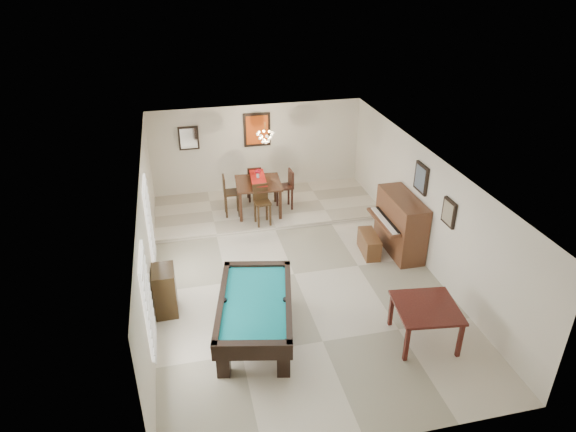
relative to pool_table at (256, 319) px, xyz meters
name	(u,v)px	position (x,y,z in m)	size (l,w,h in m)	color
ground_plane	(294,274)	(1.17, 1.82, -0.41)	(6.00, 9.00, 0.02)	beige
wall_back	(257,149)	(1.17, 6.32, 0.90)	(6.00, 0.04, 2.60)	silver
wall_front	(373,378)	(1.17, -2.68, 0.90)	(6.00, 0.04, 2.60)	silver
wall_left	(148,239)	(-1.83, 1.82, 0.90)	(0.04, 9.00, 2.60)	silver
wall_right	(426,208)	(4.17, 1.82, 0.90)	(0.04, 9.00, 2.60)	silver
ceiling	(295,165)	(1.17, 1.82, 2.20)	(6.00, 9.00, 0.04)	white
dining_step	(266,207)	(1.17, 5.07, -0.34)	(6.00, 2.50, 0.12)	beige
window_left_front	(147,301)	(-1.80, -0.38, 1.00)	(0.06, 1.00, 1.70)	white
window_left_rear	(149,220)	(-1.80, 2.42, 1.00)	(0.06, 1.00, 1.70)	white
pool_table	(256,319)	(0.00, 0.00, 0.00)	(1.31, 2.42, 0.81)	black
square_table	(424,323)	(2.97, -0.79, -0.02)	(1.10, 1.10, 0.76)	#38120E
upright_piano	(394,225)	(3.68, 2.28, 0.29)	(0.93, 1.66, 1.38)	brown
piano_bench	(369,244)	(3.10, 2.29, -0.16)	(0.34, 0.88, 0.49)	brown
apothecary_chest	(165,291)	(-1.60, 1.14, 0.08)	(0.43, 0.64, 0.96)	black
dining_table	(259,195)	(0.91, 4.77, 0.20)	(1.17, 1.17, 0.97)	black
flower_vase	(258,174)	(0.91, 4.77, 0.81)	(0.14, 0.14, 0.25)	#AC0E1F
dining_chair_south	(262,205)	(0.88, 4.06, 0.24)	(0.39, 0.39, 1.05)	black
dining_chair_north	(254,183)	(0.91, 5.52, 0.23)	(0.38, 0.38, 1.02)	black
dining_chair_west	(232,195)	(0.19, 4.75, 0.27)	(0.41, 0.41, 1.11)	black
dining_chair_east	(285,190)	(1.63, 4.82, 0.26)	(0.40, 0.40, 1.08)	black
chandelier	(265,134)	(1.17, 5.02, 1.80)	(0.44, 0.44, 0.60)	#FFE5B2
back_painting	(257,130)	(1.17, 6.28, 1.50)	(0.75, 0.06, 0.95)	#D84C14
back_mirror	(189,138)	(-0.73, 6.28, 1.40)	(0.55, 0.06, 0.65)	white
right_picture_upper	(421,178)	(4.13, 2.12, 1.50)	(0.06, 0.55, 0.65)	slate
right_picture_lower	(449,213)	(4.13, 0.82, 1.30)	(0.06, 0.45, 0.55)	gray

